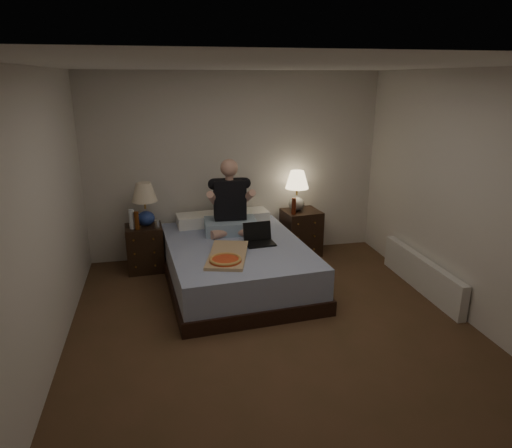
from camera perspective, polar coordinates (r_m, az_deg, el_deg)
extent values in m
cube|color=brown|center=(4.63, 2.40, -13.46)|extent=(4.00, 4.50, 0.00)
cube|color=white|center=(3.96, 2.89, 19.18)|extent=(4.00, 4.50, 0.00)
cube|color=silver|center=(6.27, -2.61, 7.19)|extent=(4.00, 0.00, 2.50)
cube|color=silver|center=(2.20, 18.06, -14.77)|extent=(4.00, 0.00, 2.50)
cube|color=silver|center=(4.12, -25.41, -0.23)|extent=(0.00, 4.50, 2.50)
cube|color=silver|center=(5.01, 25.39, 2.75)|extent=(0.00, 4.50, 2.50)
cube|color=#5368A6|center=(5.53, -2.47, -5.01)|extent=(1.72, 2.20, 0.52)
cube|color=black|center=(6.09, -13.71, -2.95)|extent=(0.48, 0.44, 0.60)
cube|color=black|center=(6.47, 5.64, -1.06)|extent=(0.54, 0.50, 0.64)
cylinder|color=silver|center=(5.90, -15.26, 0.59)|extent=(0.07, 0.07, 0.25)
cylinder|color=#B5B5B0|center=(5.88, -12.28, 0.01)|extent=(0.07, 0.07, 0.10)
cylinder|color=#582A0C|center=(5.86, -14.69, 0.41)|extent=(0.06, 0.06, 0.23)
cylinder|color=#5D1F0D|center=(6.17, 4.74, 2.24)|extent=(0.06, 0.06, 0.23)
cube|color=silver|center=(5.74, 19.99, -5.89)|extent=(0.10, 1.60, 0.40)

